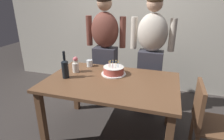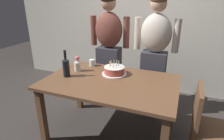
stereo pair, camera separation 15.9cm
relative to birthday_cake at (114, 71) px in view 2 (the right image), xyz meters
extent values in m
plane|color=#332D2B|center=(0.02, -0.19, -0.79)|extent=(10.00, 10.00, 0.00)
cube|color=beige|center=(0.02, 1.36, 0.51)|extent=(5.20, 0.10, 2.60)
cube|color=brown|center=(0.02, -0.19, -0.07)|extent=(1.50, 0.96, 0.03)
cube|color=brown|center=(-0.66, -0.60, -0.44)|extent=(0.07, 0.07, 0.70)
cube|color=brown|center=(-0.66, 0.22, -0.44)|extent=(0.07, 0.07, 0.70)
cube|color=brown|center=(0.70, 0.22, -0.44)|extent=(0.07, 0.07, 0.70)
cylinder|color=white|center=(0.00, 0.00, -0.04)|extent=(0.30, 0.30, 0.01)
cylinder|color=#B24C42|center=(0.00, 0.00, 0.00)|extent=(0.25, 0.25, 0.08)
cylinder|color=silver|center=(0.00, 0.00, 0.05)|extent=(0.25, 0.25, 0.01)
cylinder|color=beige|center=(-0.03, -0.05, 0.08)|extent=(0.01, 0.01, 0.06)
sphere|color=#F9C64C|center=(-0.03, -0.05, 0.12)|extent=(0.01, 0.01, 0.01)
cylinder|color=pink|center=(0.01, -0.06, 0.08)|extent=(0.01, 0.01, 0.06)
sphere|color=#F9C64C|center=(0.01, -0.06, 0.12)|extent=(0.01, 0.01, 0.01)
cylinder|color=beige|center=(0.04, -0.04, 0.08)|extent=(0.01, 0.01, 0.06)
sphere|color=#F9C64C|center=(0.04, -0.04, 0.12)|extent=(0.01, 0.01, 0.01)
cylinder|color=#93B7DB|center=(0.06, 0.00, 0.08)|extent=(0.01, 0.01, 0.06)
sphere|color=#F9C64C|center=(0.06, 0.00, 0.12)|extent=(0.01, 0.01, 0.01)
cylinder|color=#93B7DB|center=(0.05, 0.03, 0.08)|extent=(0.01, 0.01, 0.06)
sphere|color=#F9C64C|center=(0.05, 0.03, 0.12)|extent=(0.01, 0.01, 0.01)
cylinder|color=#93B7DB|center=(0.01, 0.05, 0.08)|extent=(0.01, 0.01, 0.06)
sphere|color=#F9C64C|center=(0.01, 0.05, 0.12)|extent=(0.01, 0.01, 0.01)
cylinder|color=#93B7DB|center=(-0.02, 0.05, 0.08)|extent=(0.01, 0.01, 0.06)
sphere|color=#F9C64C|center=(-0.02, 0.05, 0.12)|extent=(0.01, 0.01, 0.01)
cylinder|color=#EAB266|center=(-0.05, 0.02, 0.08)|extent=(0.01, 0.01, 0.06)
sphere|color=#F9C64C|center=(-0.05, 0.02, 0.12)|extent=(0.01, 0.01, 0.01)
cylinder|color=pink|center=(-0.05, -0.02, 0.08)|extent=(0.01, 0.01, 0.06)
sphere|color=#F9C64C|center=(-0.05, -0.02, 0.12)|extent=(0.01, 0.01, 0.01)
cylinder|color=silver|center=(-0.40, 0.18, 0.00)|extent=(0.08, 0.08, 0.09)
cylinder|color=black|center=(-0.51, -0.27, 0.05)|extent=(0.08, 0.08, 0.20)
cone|color=black|center=(-0.51, -0.27, 0.16)|extent=(0.08, 0.08, 0.03)
cylinder|color=black|center=(-0.51, -0.27, 0.23)|extent=(0.03, 0.03, 0.10)
cylinder|color=silver|center=(-0.48, -0.07, 0.01)|extent=(0.08, 0.08, 0.12)
sphere|color=#DB6670|center=(-0.47, -0.07, 0.13)|extent=(0.06, 0.06, 0.06)
sphere|color=silver|center=(-0.48, -0.05, 0.10)|extent=(0.06, 0.06, 0.06)
sphere|color=#DB6670|center=(-0.49, -0.05, 0.11)|extent=(0.05, 0.05, 0.05)
cube|color=#33333D|center=(-0.30, 0.55, -0.33)|extent=(0.34, 0.23, 0.92)
ellipsoid|color=brown|center=(-0.30, 0.55, 0.39)|extent=(0.41, 0.27, 0.52)
sphere|color=tan|center=(-0.30, 0.55, 0.76)|extent=(0.21, 0.21, 0.21)
cylinder|color=brown|center=(-0.04, 0.58, 0.37)|extent=(0.09, 0.09, 0.44)
cylinder|color=brown|center=(-0.56, 0.58, 0.37)|extent=(0.09, 0.09, 0.44)
cube|color=#33333D|center=(0.39, 0.55, -0.33)|extent=(0.34, 0.23, 0.92)
ellipsoid|color=beige|center=(0.39, 0.55, 0.39)|extent=(0.41, 0.27, 0.52)
sphere|color=tan|center=(0.39, 0.55, 0.76)|extent=(0.21, 0.21, 0.21)
cylinder|color=beige|center=(0.65, 0.58, 0.37)|extent=(0.09, 0.09, 0.44)
cylinder|color=beige|center=(0.13, 0.58, 0.37)|extent=(0.09, 0.09, 0.44)
cube|color=brown|center=(1.14, -0.32, -0.33)|extent=(0.42, 0.42, 0.02)
cube|color=brown|center=(0.95, -0.32, -0.12)|extent=(0.04, 0.40, 0.40)
cylinder|color=brown|center=(0.96, -0.14, -0.56)|extent=(0.04, 0.04, 0.45)
camera|label=1|loc=(0.61, -2.07, 0.84)|focal=30.40mm
camera|label=2|loc=(0.76, -2.02, 0.84)|focal=30.40mm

